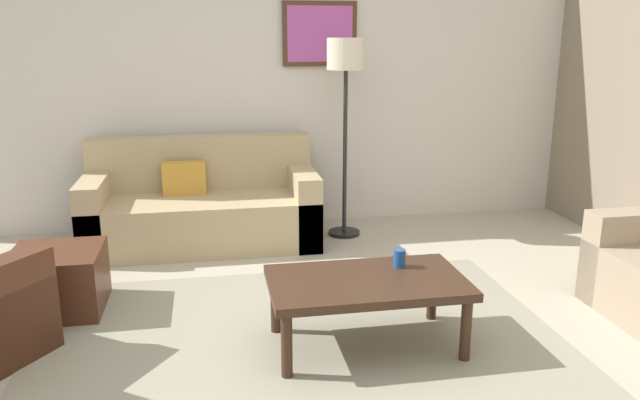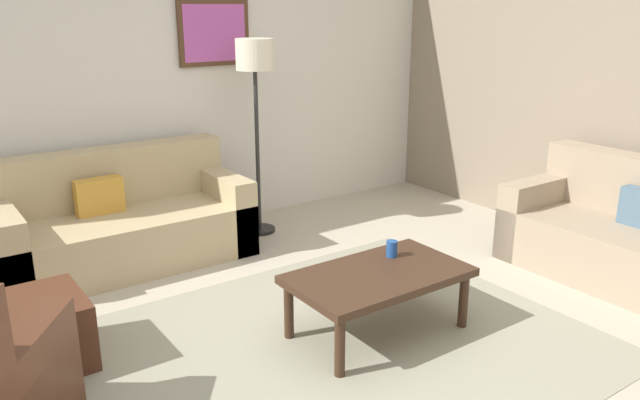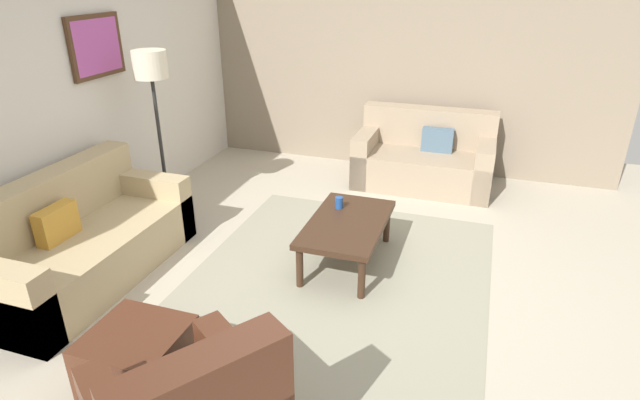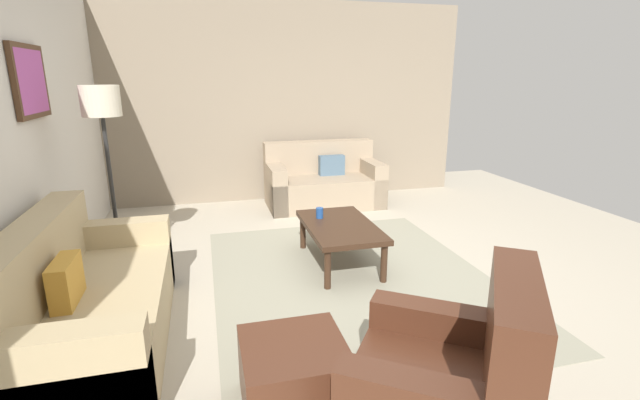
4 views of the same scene
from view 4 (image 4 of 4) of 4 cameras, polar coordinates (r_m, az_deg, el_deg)
The scene contains 11 objects.
ground_plane at distance 4.13m, azimuth 4.19°, elevation -10.07°, with size 8.00×8.00×0.00m, color #B2A893.
stone_feature_panel at distance 6.64m, azimuth -4.06°, elevation 12.26°, with size 0.12×5.20×2.80m, color gray.
area_rug at distance 4.13m, azimuth 4.19°, elevation -10.02°, with size 3.07×2.46×0.01m, color gray.
couch_main at distance 3.44m, azimuth -28.47°, elevation -12.08°, with size 1.91×0.88×0.88m.
couch_loveseat at distance 6.37m, azimuth 0.32°, elevation 2.13°, with size 0.85×1.58×0.88m.
armchair_leather at distance 2.41m, azimuth 16.59°, elevation -23.02°, with size 1.11×1.11×0.95m.
ottoman at distance 2.62m, azimuth -3.33°, elevation -21.63°, with size 0.56×0.56×0.40m, color #4C2819.
coffee_table at distance 4.31m, azimuth 2.57°, elevation -3.72°, with size 1.10×0.64×0.41m.
cup at distance 4.45m, azimuth -0.05°, elevation -1.66°, with size 0.07×0.07×0.11m, color #1E478C.
lamp_standing at distance 4.31m, azimuth -25.98°, elevation 9.04°, with size 0.32×0.32×1.71m.
framed_artwork at distance 4.27m, azimuth -33.07°, elevation 12.58°, with size 0.67×0.04×0.57m.
Camera 4 is at (-3.51, 1.22, 1.79)m, focal length 25.03 mm.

